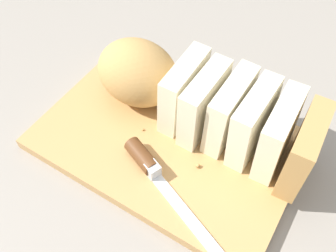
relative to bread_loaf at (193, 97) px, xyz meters
name	(u,v)px	position (x,y,z in m)	size (l,w,h in m)	color
ground_plane	(168,145)	(-0.01, -0.05, -0.07)	(3.00, 3.00, 0.00)	gray
cutting_board	(168,141)	(-0.01, -0.05, -0.06)	(0.40, 0.26, 0.02)	tan
bread_loaf	(193,97)	(0.00, 0.00, 0.00)	(0.37, 0.12, 0.11)	tan
bread_knife	(152,170)	(0.00, -0.12, -0.04)	(0.25, 0.11, 0.03)	silver
crumb_near_knife	(187,135)	(0.01, -0.03, -0.05)	(0.01, 0.01, 0.01)	tan
crumb_near_loaf	(143,130)	(-0.05, -0.06, -0.05)	(0.00, 0.00, 0.00)	tan
crumb_stray_left	(198,166)	(0.06, -0.07, -0.05)	(0.01, 0.01, 0.01)	tan
crumb_stray_right	(208,128)	(0.03, 0.00, -0.05)	(0.00, 0.00, 0.00)	tan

